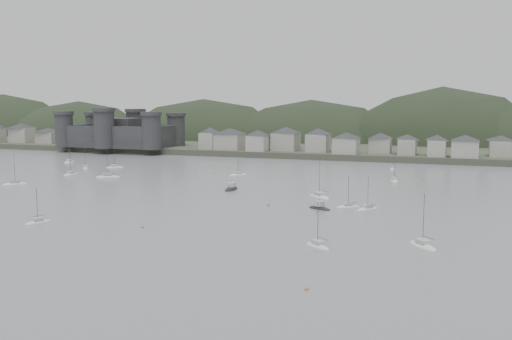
% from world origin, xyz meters
% --- Properties ---
extents(ground, '(900.00, 900.00, 0.00)m').
position_xyz_m(ground, '(0.00, 0.00, 0.00)').
color(ground, slate).
rests_on(ground, ground).
extents(far_shore_land, '(900.00, 250.00, 3.00)m').
position_xyz_m(far_shore_land, '(0.00, 295.00, 1.50)').
color(far_shore_land, '#383D2D').
rests_on(far_shore_land, ground).
extents(forested_ridge, '(851.55, 103.94, 102.57)m').
position_xyz_m(forested_ridge, '(4.83, 269.40, -11.28)').
color(forested_ridge, black).
rests_on(forested_ridge, ground).
extents(castle, '(66.00, 43.00, 20.00)m').
position_xyz_m(castle, '(-120.00, 179.80, 10.96)').
color(castle, '#2D2D2F').
rests_on(castle, far_shore_land).
extents(waterfront_town, '(451.48, 28.46, 12.92)m').
position_xyz_m(waterfront_town, '(50.59, 183.34, 8.66)').
color(waterfront_town, '#9D9B8F').
rests_on(waterfront_town, far_shore_land).
extents(moored_fleet, '(228.08, 167.71, 13.33)m').
position_xyz_m(moored_fleet, '(-10.86, 64.83, 0.18)').
color(moored_fleet, silver).
rests_on(moored_fleet, ground).
extents(motor_launch_near, '(7.38, 5.32, 3.69)m').
position_xyz_m(motor_launch_near, '(28.84, 45.30, 0.30)').
color(motor_launch_near, black).
rests_on(motor_launch_near, ground).
extents(motor_launch_far, '(3.52, 8.88, 4.08)m').
position_xyz_m(motor_launch_far, '(-6.26, 68.58, 0.28)').
color(motor_launch_far, black).
rests_on(motor_launch_far, ground).
extents(mooring_buoys, '(152.76, 149.59, 0.70)m').
position_xyz_m(mooring_buoys, '(2.78, 59.38, 0.15)').
color(mooring_buoys, '#BD763F').
rests_on(mooring_buoys, ground).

